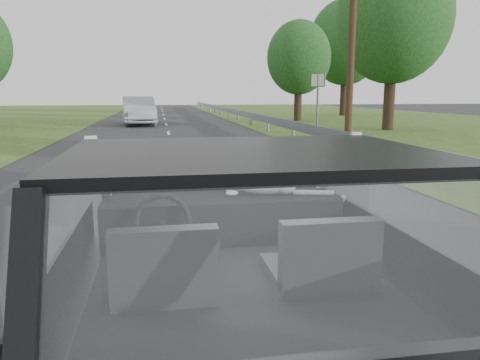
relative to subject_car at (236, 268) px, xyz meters
name	(u,v)px	position (x,y,z in m)	size (l,w,h in m)	color
subject_car	(236,268)	(0.00, 0.00, 0.00)	(1.80, 4.00, 1.45)	black
dashboard	(221,218)	(0.00, 0.62, 0.12)	(1.58, 0.45, 0.30)	black
driver_seat	(164,264)	(-0.40, -0.29, 0.16)	(0.50, 0.72, 0.42)	#252529
passenger_seat	(322,254)	(0.40, -0.29, 0.16)	(0.50, 0.72, 0.42)	#252529
steering_wheel	(163,222)	(-0.40, 0.33, 0.20)	(0.36, 0.36, 0.04)	black
cat	(264,183)	(0.30, 0.63, 0.36)	(0.58, 0.18, 0.26)	gray
guardrail	(329,134)	(4.30, 10.00, -0.15)	(0.05, 90.00, 0.32)	gray
other_car	(139,111)	(-1.46, 23.91, 0.05)	(1.85, 4.69, 1.54)	#B8BBC5
highway_sign	(318,102)	(6.82, 18.34, 0.58)	(0.10, 1.05, 2.61)	#1E5E32
utility_pole	(352,29)	(6.56, 14.07, 3.25)	(0.26, 0.26, 7.95)	#372518
tree_1	(392,44)	(10.26, 18.18, 3.20)	(5.18, 5.18, 7.85)	#104212
tree_2	(299,72)	(8.25, 26.20, 2.26)	(3.94, 3.94, 5.98)	#104212
tree_3	(345,60)	(13.89, 32.64, 3.54)	(5.63, 5.63, 8.52)	#104212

